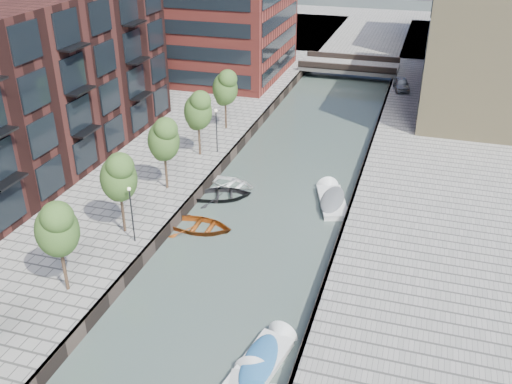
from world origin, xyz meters
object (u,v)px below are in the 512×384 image
at_px(sloop_2, 199,229).
at_px(tree_4, 163,138).
at_px(tree_5, 198,109).
at_px(tree_6, 225,87).
at_px(bridge, 349,66).
at_px(tree_3, 118,176).
at_px(tree_2, 57,227).
at_px(motorboat_4, 331,199).
at_px(sloop_4, 222,198).
at_px(motorboat_3, 263,360).
at_px(car, 402,84).
at_px(sloop_3, 233,186).

bearing_deg(sloop_2, tree_4, 47.98).
relative_size(tree_5, tree_6, 1.00).
xyz_separation_m(bridge, tree_3, (-8.50, -47.00, 3.92)).
xyz_separation_m(tree_2, tree_3, (0.00, 7.00, 0.00)).
bearing_deg(tree_4, motorboat_4, 14.69).
bearing_deg(sloop_4, tree_3, 132.13).
height_order(tree_2, motorboat_3, tree_2).
distance_m(tree_5, tree_6, 7.00).
height_order(sloop_4, motorboat_4, motorboat_4).
relative_size(tree_6, motorboat_4, 0.99).
bearing_deg(tree_4, tree_5, 90.00).
distance_m(bridge, tree_4, 41.08).
relative_size(tree_3, tree_5, 1.00).
bearing_deg(car, tree_2, -120.09).
height_order(tree_5, sloop_2, tree_5).
relative_size(sloop_4, car, 1.19).
xyz_separation_m(sloop_2, car, (11.73, 36.21, 1.71)).
height_order(sloop_2, sloop_3, sloop_2).
distance_m(sloop_3, sloop_4, 2.37).
xyz_separation_m(tree_5, sloop_4, (4.13, -5.63, -5.31)).
relative_size(tree_6, sloop_2, 1.18).
height_order(tree_6, car, tree_6).
xyz_separation_m(tree_2, tree_4, (0.00, 14.00, 0.00)).
distance_m(tree_6, sloop_2, 19.02).
distance_m(tree_2, car, 49.26).
relative_size(bridge, sloop_2, 2.58).
xyz_separation_m(tree_5, motorboat_3, (12.68, -22.43, -5.09)).
bearing_deg(bridge, tree_2, -98.95).
bearing_deg(sloop_4, tree_4, 86.76).
bearing_deg(tree_6, sloop_2, -76.48).
bearing_deg(tree_6, motorboat_3, -66.70).
xyz_separation_m(bridge, tree_5, (-8.50, -33.00, 3.92)).
xyz_separation_m(tree_4, motorboat_4, (12.84, 3.37, -5.08)).
bearing_deg(tree_3, motorboat_4, 38.91).
relative_size(bridge, tree_2, 2.18).
relative_size(bridge, motorboat_4, 2.17).
distance_m(sloop_2, motorboat_4, 11.15).
bearing_deg(motorboat_3, tree_3, 146.38).
distance_m(tree_5, sloop_3, 7.56).
height_order(tree_6, sloop_3, tree_6).
distance_m(tree_6, motorboat_3, 32.44).
bearing_deg(tree_4, motorboat_3, -50.59).
height_order(tree_3, motorboat_4, tree_3).
bearing_deg(tree_2, motorboat_4, 53.52).
height_order(tree_4, sloop_2, tree_4).
bearing_deg(car, sloop_3, -123.29).
height_order(sloop_2, car, car).
distance_m(tree_2, motorboat_3, 13.73).
height_order(tree_4, motorboat_4, tree_4).
height_order(bridge, motorboat_3, bridge).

